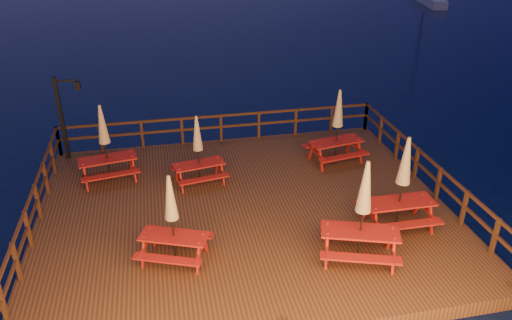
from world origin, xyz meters
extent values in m
plane|color=black|center=(0.00, 0.00, 0.00)|extent=(500.00, 500.00, 0.00)
cube|color=#422315|center=(0.00, 0.00, 0.20)|extent=(12.00, 10.00, 0.40)
cylinder|color=#361F11|center=(-5.60, 4.60, -0.30)|extent=(0.24, 0.24, 1.40)
cylinder|color=#361F11|center=(0.00, 4.60, -0.30)|extent=(0.24, 0.24, 1.40)
cylinder|color=#361F11|center=(5.60, -4.60, -0.30)|extent=(0.24, 0.24, 1.40)
cylinder|color=#361F11|center=(5.60, 4.60, -0.30)|extent=(0.24, 0.24, 1.40)
cube|color=#361F11|center=(0.00, 4.85, 1.45)|extent=(11.70, 0.06, 0.09)
cube|color=#361F11|center=(0.00, 4.85, 1.01)|extent=(11.70, 0.06, 0.09)
cube|color=#361F11|center=(-4.68, 4.85, 0.95)|extent=(0.10, 0.10, 1.10)
cube|color=#361F11|center=(0.00, 4.85, 0.95)|extent=(0.10, 0.10, 1.10)
cube|color=#361F11|center=(4.68, 4.85, 0.95)|extent=(0.10, 0.10, 1.10)
cube|color=#361F11|center=(-5.85, 0.00, 1.45)|extent=(0.06, 9.70, 0.09)
cube|color=#361F11|center=(-5.85, 0.00, 1.01)|extent=(0.06, 9.70, 0.09)
cube|color=#361F11|center=(-5.85, 0.00, 0.95)|extent=(0.10, 0.10, 1.10)
cube|color=#361F11|center=(-5.85, 3.88, 0.95)|extent=(0.10, 0.10, 1.10)
cube|color=#361F11|center=(5.85, 0.00, 1.45)|extent=(0.06, 9.70, 0.09)
cube|color=#361F11|center=(5.85, 0.00, 1.01)|extent=(0.06, 9.70, 0.09)
cube|color=#361F11|center=(5.85, -3.88, 0.95)|extent=(0.10, 0.10, 1.10)
cube|color=#361F11|center=(5.85, 0.00, 0.95)|extent=(0.10, 0.10, 1.10)
cube|color=#361F11|center=(5.85, 3.88, 0.95)|extent=(0.10, 0.10, 1.10)
cube|color=black|center=(-5.55, 4.55, 1.90)|extent=(0.12, 0.12, 3.00)
cube|color=black|center=(-5.20, 4.55, 3.25)|extent=(0.70, 0.06, 0.06)
cube|color=black|center=(-4.85, 4.55, 3.05)|extent=(0.18, 0.18, 0.28)
sphere|color=#F4A661|center=(-4.85, 4.55, 3.05)|extent=(0.14, 0.14, 0.14)
cube|color=silver|center=(24.31, 33.41, 0.27)|extent=(2.80, 7.70, 0.98)
cube|color=maroon|center=(-4.02, 2.63, 1.16)|extent=(1.92, 1.02, 0.05)
cube|color=maroon|center=(-4.12, 3.23, 0.85)|extent=(1.84, 0.60, 0.05)
cube|color=maroon|center=(-3.91, 2.03, 0.85)|extent=(1.84, 0.60, 0.05)
cube|color=maroon|center=(-4.82, 2.82, 0.78)|extent=(0.08, 0.11, 0.76)
cube|color=maroon|center=(-4.70, 2.17, 0.78)|extent=(0.08, 0.11, 0.76)
cube|color=maroon|center=(-3.33, 3.09, 0.78)|extent=(0.08, 0.11, 0.76)
cube|color=maroon|center=(-3.21, 2.44, 0.78)|extent=(0.08, 0.11, 0.76)
cylinder|color=black|center=(-4.02, 2.63, 1.66)|extent=(0.04, 0.04, 2.53)
cone|color=tan|center=(-4.02, 2.63, 2.37)|extent=(0.36, 0.36, 1.26)
sphere|color=black|center=(-4.02, 2.63, 2.96)|extent=(0.07, 0.07, 0.07)
cube|color=maroon|center=(2.42, -2.90, 1.21)|extent=(2.08, 1.33, 0.05)
cube|color=maroon|center=(2.62, -2.29, 0.89)|extent=(1.94, 0.90, 0.05)
cube|color=maroon|center=(2.21, -3.51, 0.89)|extent=(1.94, 0.90, 0.05)
cube|color=maroon|center=(1.76, -2.31, 0.80)|extent=(0.10, 0.12, 0.81)
cube|color=maroon|center=(1.54, -2.98, 0.80)|extent=(0.10, 0.12, 0.81)
cube|color=maroon|center=(3.30, -2.82, 0.80)|extent=(0.10, 0.12, 0.81)
cube|color=maroon|center=(3.07, -3.49, 0.80)|extent=(0.10, 0.12, 0.81)
cylinder|color=black|center=(2.42, -2.90, 1.75)|extent=(0.05, 0.05, 2.70)
cone|color=tan|center=(2.42, -2.90, 2.50)|extent=(0.39, 0.39, 1.35)
sphere|color=black|center=(2.42, -2.90, 3.13)|extent=(0.08, 0.08, 0.08)
cube|color=maroon|center=(3.69, 2.39, 1.17)|extent=(1.94, 1.03, 0.05)
cube|color=maroon|center=(3.58, 2.99, 0.86)|extent=(1.87, 0.61, 0.05)
cube|color=maroon|center=(3.80, 1.78, 0.86)|extent=(1.87, 0.61, 0.05)
cube|color=maroon|center=(2.87, 2.58, 0.78)|extent=(0.08, 0.11, 0.77)
cube|color=maroon|center=(2.99, 1.92, 0.78)|extent=(0.08, 0.11, 0.77)
cube|color=maroon|center=(4.39, 2.85, 0.78)|extent=(0.08, 0.11, 0.77)
cube|color=maroon|center=(4.51, 2.19, 0.78)|extent=(0.08, 0.11, 0.77)
cylinder|color=black|center=(3.69, 2.39, 1.68)|extent=(0.05, 0.05, 2.56)
cone|color=tan|center=(3.69, 2.39, 2.40)|extent=(0.37, 0.37, 1.28)
sphere|color=black|center=(3.69, 2.39, 3.00)|extent=(0.07, 0.07, 0.07)
cube|color=maroon|center=(4.02, -1.79, 1.20)|extent=(1.93, 0.76, 0.05)
cube|color=maroon|center=(4.02, -1.15, 0.88)|extent=(1.92, 0.31, 0.05)
cube|color=maroon|center=(4.01, -2.43, 0.88)|extent=(1.92, 0.31, 0.05)
cube|color=maroon|center=(3.22, -1.44, 0.80)|extent=(0.06, 0.11, 0.80)
cube|color=maroon|center=(3.21, -2.14, 0.80)|extent=(0.06, 0.11, 0.80)
cube|color=maroon|center=(4.82, -1.45, 0.80)|extent=(0.06, 0.11, 0.80)
cube|color=maroon|center=(4.81, -2.15, 0.80)|extent=(0.06, 0.11, 0.80)
cylinder|color=black|center=(4.02, -1.79, 1.74)|extent=(0.05, 0.05, 2.67)
cone|color=tan|center=(4.02, -1.79, 2.48)|extent=(0.38, 0.38, 1.34)
sphere|color=black|center=(4.02, -1.79, 3.10)|extent=(0.07, 0.07, 0.07)
cube|color=maroon|center=(-2.15, -2.01, 1.11)|extent=(1.82, 1.24, 0.05)
cube|color=maroon|center=(-1.94, -1.49, 0.82)|extent=(1.68, 0.87, 0.05)
cube|color=maroon|center=(-2.36, -2.54, 0.82)|extent=(1.68, 0.87, 0.05)
cube|color=maroon|center=(-2.70, -1.46, 0.75)|extent=(0.09, 0.11, 0.71)
cube|color=maroon|center=(-2.93, -2.04, 0.75)|extent=(0.09, 0.11, 0.71)
cube|color=maroon|center=(-1.38, -1.99, 0.75)|extent=(0.09, 0.11, 0.71)
cube|color=maroon|center=(-1.61, -2.57, 0.75)|extent=(0.09, 0.11, 0.71)
cylinder|color=black|center=(-2.15, -2.01, 1.58)|extent=(0.04, 0.04, 2.36)
cone|color=tan|center=(-2.15, -2.01, 2.24)|extent=(0.34, 0.34, 1.18)
sphere|color=black|center=(-2.15, -2.01, 2.79)|extent=(0.07, 0.07, 0.07)
cube|color=maroon|center=(-1.14, 1.82, 1.08)|extent=(1.72, 0.92, 0.05)
cube|color=maroon|center=(-1.24, 2.35, 0.81)|extent=(1.65, 0.54, 0.05)
cube|color=maroon|center=(-1.04, 1.28, 0.81)|extent=(1.65, 0.54, 0.05)
cube|color=maroon|center=(-1.86, 1.99, 0.74)|extent=(0.07, 0.10, 0.68)
cube|color=maroon|center=(-1.75, 1.40, 0.74)|extent=(0.07, 0.10, 0.68)
cube|color=maroon|center=(-0.52, 2.23, 0.74)|extent=(0.07, 0.10, 0.68)
cube|color=maroon|center=(-0.42, 1.64, 0.74)|extent=(0.07, 0.10, 0.68)
cylinder|color=black|center=(-1.14, 1.82, 1.53)|extent=(0.04, 0.04, 2.27)
cone|color=tan|center=(-1.14, 1.82, 2.17)|extent=(0.33, 0.33, 1.13)
sphere|color=black|center=(-1.14, 1.82, 2.69)|extent=(0.06, 0.06, 0.06)
camera|label=1|loc=(-2.20, -12.42, 8.45)|focal=35.00mm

